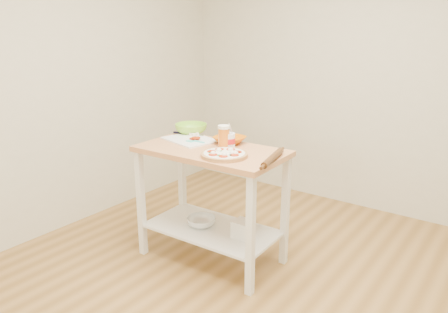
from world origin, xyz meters
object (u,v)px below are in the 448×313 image
at_px(knife, 184,133).
at_px(yogurt_tub, 229,141).
at_px(prep_island, 211,181).
at_px(spatula, 195,141).
at_px(cutting_board, 191,139).
at_px(orange_bowl, 230,140).
at_px(rolling_pin, 273,158).
at_px(beer_pint, 224,137).
at_px(green_bowl, 191,129).
at_px(shelf_bin, 243,229).
at_px(shelf_glass_bowl, 201,222).
at_px(pizza, 224,154).

bearing_deg(knife, yogurt_tub, -20.80).
height_order(prep_island, yogurt_tub, yogurt_tub).
bearing_deg(prep_island, spatula, 167.69).
relative_size(cutting_board, orange_bowl, 2.01).
relative_size(knife, rolling_pin, 0.70).
height_order(knife, rolling_pin, rolling_pin).
xyz_separation_m(knife, beer_pint, (0.50, -0.13, 0.07)).
bearing_deg(knife, green_bowl, 75.79).
bearing_deg(shelf_bin, beer_pint, 168.16).
height_order(green_bowl, shelf_glass_bowl, green_bowl).
bearing_deg(pizza, beer_pint, 127.43).
xyz_separation_m(spatula, yogurt_tub, (0.29, 0.05, 0.04)).
bearing_deg(knife, cutting_board, -41.93).
distance_m(spatula, rolling_pin, 0.71).
distance_m(pizza, green_bowl, 0.72).
bearing_deg(pizza, shelf_glass_bowl, 163.57).
xyz_separation_m(prep_island, beer_pint, (0.08, 0.05, 0.34)).
bearing_deg(spatula, beer_pint, 3.82).
bearing_deg(cutting_board, shelf_glass_bowl, -17.75).
relative_size(prep_island, orange_bowl, 4.83).
relative_size(yogurt_tub, shelf_bin, 1.53).
relative_size(spatula, knife, 0.57).
bearing_deg(yogurt_tub, rolling_pin, -12.80).
distance_m(spatula, orange_bowl, 0.27).
height_order(spatula, shelf_bin, spatula).
xyz_separation_m(prep_island, cutting_board, (-0.28, 0.10, 0.26)).
relative_size(green_bowl, shelf_bin, 2.02).
xyz_separation_m(knife, green_bowl, (0.01, 0.08, 0.02)).
relative_size(prep_island, shelf_glass_bowl, 4.87).
bearing_deg(yogurt_tub, cutting_board, 178.97).
relative_size(spatula, shelf_bin, 1.15).
bearing_deg(yogurt_tub, pizza, -62.35).
xyz_separation_m(pizza, spatula, (-0.39, 0.15, -0.00)).
relative_size(prep_island, cutting_board, 2.41).
bearing_deg(green_bowl, knife, -93.72).
bearing_deg(spatula, shelf_bin, -2.56).
height_order(beer_pint, yogurt_tub, yogurt_tub).
distance_m(pizza, orange_bowl, 0.35).
distance_m(prep_island, orange_bowl, 0.34).
xyz_separation_m(orange_bowl, rolling_pin, (0.50, -0.20, -0.01)).
height_order(spatula, shelf_glass_bowl, spatula).
height_order(cutting_board, knife, cutting_board).
bearing_deg(prep_island, orange_bowl, 81.47).
xyz_separation_m(yogurt_tub, shelf_bin, (0.18, -0.08, -0.63)).
bearing_deg(cutting_board, orange_bowl, 31.60).
distance_m(cutting_board, knife, 0.17).
height_order(pizza, beer_pint, beer_pint).
bearing_deg(shelf_glass_bowl, green_bowl, 138.92).
bearing_deg(pizza, shelf_bin, 55.11).
distance_m(yogurt_tub, shelf_bin, 0.66).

